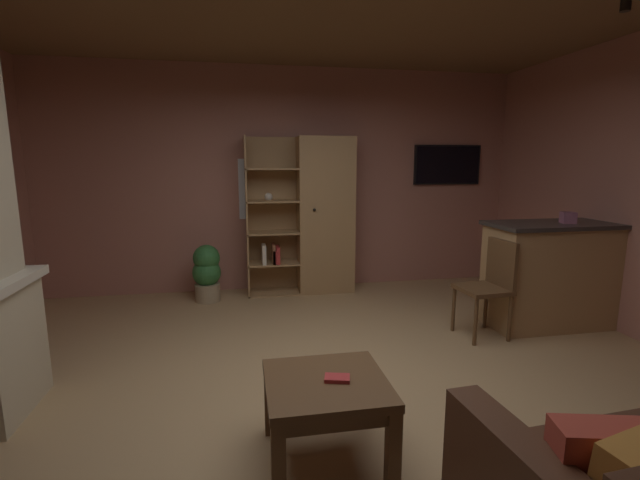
% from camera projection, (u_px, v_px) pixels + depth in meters
% --- Properties ---
extents(floor, '(6.02, 5.62, 0.02)m').
position_uv_depth(floor, '(330.00, 396.00, 3.12)').
color(floor, tan).
rests_on(floor, ground).
extents(wall_back, '(6.14, 0.06, 2.80)m').
position_uv_depth(wall_back, '(286.00, 181.00, 5.62)').
color(wall_back, '#AD7060').
rests_on(wall_back, ground).
extents(window_pane_back, '(0.57, 0.01, 0.75)m').
position_uv_depth(window_pane_back, '(261.00, 189.00, 5.55)').
color(window_pane_back, white).
extents(bookshelf_cabinet, '(1.33, 0.41, 1.94)m').
position_uv_depth(bookshelf_cabinet, '(318.00, 217.00, 5.50)').
color(bookshelf_cabinet, '#A87F51').
rests_on(bookshelf_cabinet, ground).
extents(kitchen_bar_counter, '(1.50, 0.62, 1.05)m').
position_uv_depth(kitchen_bar_counter, '(561.00, 274.00, 4.40)').
color(kitchen_bar_counter, '#A87F51').
rests_on(kitchen_bar_counter, ground).
extents(tissue_box, '(0.15, 0.15, 0.11)m').
position_uv_depth(tissue_box, '(568.00, 218.00, 4.24)').
color(tissue_box, '#995972').
rests_on(tissue_box, kitchen_bar_counter).
extents(coffee_table, '(0.66, 0.63, 0.46)m').
position_uv_depth(coffee_table, '(326.00, 395.00, 2.40)').
color(coffee_table, brown).
rests_on(coffee_table, ground).
extents(table_book_0, '(0.15, 0.12, 0.02)m').
position_uv_depth(table_book_0, '(337.00, 378.00, 2.38)').
color(table_book_0, '#B22D2D').
rests_on(table_book_0, coffee_table).
extents(dining_chair, '(0.45, 0.45, 0.92)m').
position_uv_depth(dining_chair, '(491.00, 281.00, 4.11)').
color(dining_chair, brown).
rests_on(dining_chair, ground).
extents(potted_floor_plant, '(0.33, 0.34, 0.67)m').
position_uv_depth(potted_floor_plant, '(207.00, 271.00, 5.19)').
color(potted_floor_plant, '#9E896B').
rests_on(potted_floor_plant, ground).
extents(wall_mounted_tv, '(0.93, 0.06, 0.52)m').
position_uv_depth(wall_mounted_tv, '(447.00, 165.00, 5.91)').
color(wall_mounted_tv, black).
extents(track_light_spot_2, '(0.07, 0.07, 0.09)m').
position_uv_depth(track_light_spot_2, '(626.00, 5.00, 3.10)').
color(track_light_spot_2, black).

